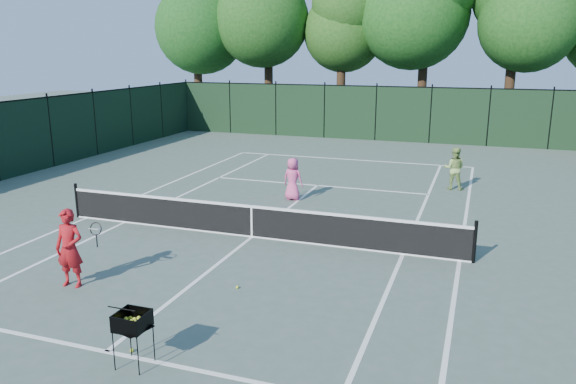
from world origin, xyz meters
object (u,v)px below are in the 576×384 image
(player_green, at_px, (454,168))
(ball_hopper, at_px, (132,321))
(player_pink, at_px, (293,179))
(loose_ball_midcourt, at_px, (237,287))
(coach, at_px, (70,248))
(loose_ball_near_cart, at_px, (132,350))

(player_green, bearing_deg, ball_hopper, 74.44)
(player_pink, height_order, loose_ball_midcourt, player_pink)
(coach, relative_size, ball_hopper, 1.84)
(coach, distance_m, loose_ball_midcourt, 3.70)
(loose_ball_near_cart, bearing_deg, player_green, 72.02)
(player_green, relative_size, loose_ball_near_cart, 22.99)
(player_pink, relative_size, loose_ball_midcourt, 21.43)
(player_pink, bearing_deg, ball_hopper, 103.98)
(coach, bearing_deg, ball_hopper, -43.27)
(loose_ball_near_cart, relative_size, loose_ball_midcourt, 1.00)
(player_green, bearing_deg, coach, 59.19)
(coach, relative_size, loose_ball_midcourt, 25.41)
(coach, bearing_deg, player_pink, 68.31)
(loose_ball_midcourt, bearing_deg, player_green, 70.34)
(coach, height_order, player_green, coach)
(ball_hopper, bearing_deg, player_pink, 110.58)
(loose_ball_near_cart, bearing_deg, coach, 145.39)
(player_pink, bearing_deg, loose_ball_midcourt, 108.63)
(player_green, bearing_deg, loose_ball_midcourt, 71.27)
(player_green, relative_size, ball_hopper, 1.66)
(ball_hopper, distance_m, loose_ball_midcourt, 3.42)
(coach, bearing_deg, player_green, 51.18)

